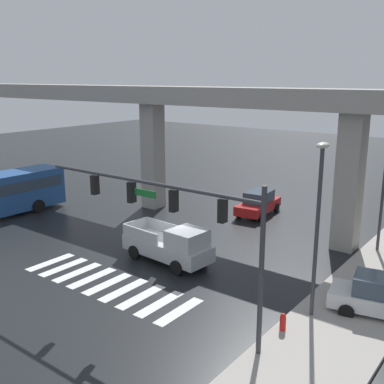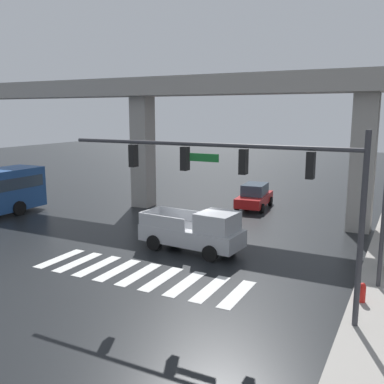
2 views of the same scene
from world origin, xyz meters
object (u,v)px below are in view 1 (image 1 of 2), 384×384
object	(u,v)px
sedan_white	(384,297)
sedan_red	(258,203)
traffic_signal_mast	(177,212)
pickup_truck	(171,245)
street_lamp_near_corner	(318,211)
fire_hydrant	(283,323)

from	to	relation	value
sedan_white	sedan_red	distance (m)	14.89
sedan_red	traffic_signal_mast	world-z (taller)	traffic_signal_mast
sedan_white	traffic_signal_mast	xyz separation A→B (m)	(-6.33, -5.57, 3.82)
pickup_truck	street_lamp_near_corner	distance (m)	9.06
sedan_red	street_lamp_near_corner	size ratio (longest dim) A/B	0.61
pickup_truck	sedan_red	size ratio (longest dim) A/B	1.18
traffic_signal_mast	fire_hydrant	size ratio (longest dim) A/B	12.81
street_lamp_near_corner	pickup_truck	bearing A→B (deg)	173.18
sedan_red	pickup_truck	bearing A→B (deg)	-86.08
pickup_truck	street_lamp_near_corner	xyz separation A→B (m)	(8.27, -0.99, 3.57)
pickup_truck	sedan_white	bearing A→B (deg)	4.81
traffic_signal_mast	sedan_white	bearing A→B (deg)	41.34
sedan_white	sedan_red	xyz separation A→B (m)	(-11.28, 9.73, 0.00)
traffic_signal_mast	street_lamp_near_corner	distance (m)	5.48
sedan_red	traffic_signal_mast	size ratio (longest dim) A/B	0.41
pickup_truck	fire_hydrant	size ratio (longest dim) A/B	6.15
sedan_white	street_lamp_near_corner	size ratio (longest dim) A/B	0.63
street_lamp_near_corner	fire_hydrant	world-z (taller)	street_lamp_near_corner
sedan_red	street_lamp_near_corner	world-z (taller)	street_lamp_near_corner
traffic_signal_mast	sedan_red	bearing A→B (deg)	107.92
sedan_red	street_lamp_near_corner	bearing A→B (deg)	-52.21
pickup_truck	sedan_white	distance (m)	10.59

